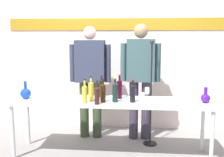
{
  "coord_description": "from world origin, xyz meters",
  "views": [
    {
      "loc": [
        0.36,
        -3.59,
        1.6
      ],
      "look_at": [
        0.0,
        0.15,
        1.03
      ],
      "focal_mm": 44.5,
      "sensor_mm": 36.0,
      "label": 1
    }
  ],
  "objects": [
    {
      "name": "presenter_right",
      "position": [
        0.39,
        0.64,
        1.03
      ],
      "size": [
        0.61,
        0.22,
        1.78
      ],
      "color": "#332D3D",
      "rests_on": "ground"
    },
    {
      "name": "wine_glass_left_2",
      "position": [
        -0.52,
        -0.04,
        0.85
      ],
      "size": [
        0.07,
        0.07,
        0.14
      ],
      "color": "white",
      "rests_on": "display_table"
    },
    {
      "name": "wine_glass_right_2",
      "position": [
        0.84,
        -0.15,
        0.86
      ],
      "size": [
        0.07,
        0.07,
        0.15
      ],
      "color": "white",
      "rests_on": "display_table"
    },
    {
      "name": "wine_glass_right_3",
      "position": [
        0.41,
        -0.22,
        0.86
      ],
      "size": [
        0.06,
        0.06,
        0.15
      ],
      "color": "white",
      "rests_on": "display_table"
    },
    {
      "name": "wine_bottle_0",
      "position": [
        0.06,
        -0.1,
        0.9
      ],
      "size": [
        0.07,
        0.07,
        0.32
      ],
      "color": "black",
      "rests_on": "display_table"
    },
    {
      "name": "wine_glass_right_0",
      "position": [
        0.86,
        0.02,
        0.87
      ],
      "size": [
        0.06,
        0.06,
        0.16
      ],
      "color": "white",
      "rests_on": "display_table"
    },
    {
      "name": "wine_bottle_7",
      "position": [
        -0.09,
        -0.12,
        0.89
      ],
      "size": [
        0.07,
        0.07,
        0.3
      ],
      "color": "#311907",
      "rests_on": "display_table"
    },
    {
      "name": "decanter_blue_left",
      "position": [
        -1.16,
        -0.03,
        0.83
      ],
      "size": [
        0.14,
        0.14,
        0.24
      ],
      "color": "#1439A1",
      "rests_on": "display_table"
    },
    {
      "name": "ground_plane",
      "position": [
        0.0,
        0.0,
        0.0
      ],
      "size": [
        10.0,
        10.0,
        0.0
      ],
      "primitive_type": "plane",
      "color": "gray"
    },
    {
      "name": "display_table",
      "position": [
        0.0,
        0.0,
        0.7
      ],
      "size": [
        2.65,
        0.6,
        0.76
      ],
      "color": "silver",
      "rests_on": "ground"
    },
    {
      "name": "decanter_blue_right",
      "position": [
        1.21,
        -0.03,
        0.82
      ],
      "size": [
        0.12,
        0.12,
        0.2
      ],
      "color": "#461396",
      "rests_on": "display_table"
    },
    {
      "name": "wine_bottle_3",
      "position": [
        0.11,
        0.12,
        0.9
      ],
      "size": [
        0.07,
        0.07,
        0.33
      ],
      "color": "#340514",
      "rests_on": "display_table"
    },
    {
      "name": "wine_bottle_4",
      "position": [
        -0.15,
        -0.25,
        0.88
      ],
      "size": [
        0.07,
        0.07,
        0.3
      ],
      "color": "#321917",
      "rests_on": "display_table"
    },
    {
      "name": "wine_bottle_2",
      "position": [
        0.29,
        -0.09,
        0.88
      ],
      "size": [
        0.07,
        0.07,
        0.3
      ],
      "color": "black",
      "rests_on": "display_table"
    },
    {
      "name": "wine_glass_left_0",
      "position": [
        -0.74,
        -0.11,
        0.86
      ],
      "size": [
        0.06,
        0.06,
        0.15
      ],
      "color": "white",
      "rests_on": "display_table"
    },
    {
      "name": "wine_bottle_1",
      "position": [
        -0.26,
        -0.05,
        0.89
      ],
      "size": [
        0.07,
        0.07,
        0.32
      ],
      "color": "gold",
      "rests_on": "display_table"
    },
    {
      "name": "presenter_left",
      "position": [
        -0.39,
        0.64,
        1.01
      ],
      "size": [
        0.65,
        0.22,
        1.75
      ],
      "color": "#2F3B25",
      "rests_on": "ground"
    },
    {
      "name": "back_wall",
      "position": [
        0.0,
        1.22,
        1.5
      ],
      "size": [
        5.4,
        0.11,
        3.0
      ],
      "color": "silver",
      "rests_on": "ground"
    },
    {
      "name": "wine_bottle_6",
      "position": [
        -0.15,
        0.19,
        0.9
      ],
      "size": [
        0.07,
        0.07,
        0.32
      ],
      "color": "black",
      "rests_on": "display_table"
    },
    {
      "name": "wine_glass_left_1",
      "position": [
        -0.75,
        0.2,
        0.86
      ],
      "size": [
        0.07,
        0.07,
        0.15
      ],
      "color": "white",
      "rests_on": "display_table"
    },
    {
      "name": "microphone_stand",
      "position": [
        0.55,
        0.41,
        0.52
      ],
      "size": [
        0.2,
        0.2,
        1.55
      ],
      "color": "black",
      "rests_on": "ground"
    },
    {
      "name": "wine_glass_right_1",
      "position": [
        0.48,
        0.13,
        0.86
      ],
      "size": [
        0.06,
        0.06,
        0.16
      ],
      "color": "white",
      "rests_on": "display_table"
    },
    {
      "name": "wine_bottle_5",
      "position": [
        -0.31,
        -0.2,
        0.89
      ],
      "size": [
        0.07,
        0.07,
        0.31
      ],
      "color": "gold",
      "rests_on": "display_table"
    }
  ]
}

